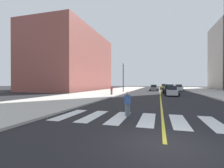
# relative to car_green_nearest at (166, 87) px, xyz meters

# --- Properties ---
(ground_plane) EXTENTS (220.00, 220.00, 0.00)m
(ground_plane) POSITION_rel_car_green_nearest_xyz_m (-1.98, -49.65, -0.83)
(ground_plane) COLOR black
(sidewalk_kerb_west) EXTENTS (10.00, 120.00, 0.15)m
(sidewalk_kerb_west) POSITION_rel_car_green_nearest_xyz_m (-14.18, -29.65, -0.76)
(sidewalk_kerb_west) COLOR #B2ADA3
(sidewalk_kerb_west) RESTS_ON ground
(crosswalk_paint) EXTENTS (13.50, 4.00, 0.01)m
(crosswalk_paint) POSITION_rel_car_green_nearest_xyz_m (-1.98, -45.65, -0.83)
(crosswalk_paint) COLOR silver
(crosswalk_paint) RESTS_ON ground
(lane_divider_paint) EXTENTS (0.16, 80.00, 0.01)m
(lane_divider_paint) POSITION_rel_car_green_nearest_xyz_m (-1.98, -9.65, -0.83)
(lane_divider_paint) COLOR yellow
(lane_divider_paint) RESTS_ON ground
(low_rise_brick_west) EXTENTS (16.00, 32.00, 18.12)m
(low_rise_brick_west) POSITION_rel_car_green_nearest_xyz_m (-28.77, -8.83, 8.22)
(low_rise_brick_west) COLOR #904B42
(low_rise_brick_west) RESTS_ON ground
(car_green_nearest) EXTENTS (2.56, 4.04, 1.78)m
(car_green_nearest) POSITION_rel_car_green_nearest_xyz_m (0.00, 0.00, 0.00)
(car_green_nearest) COLOR #236B42
(car_green_nearest) RESTS_ON ground
(car_silver_second) EXTENTS (2.55, 3.99, 1.76)m
(car_silver_second) POSITION_rel_car_green_nearest_xyz_m (-0.07, -26.06, -0.01)
(car_silver_second) COLOR #B7B7BC
(car_silver_second) RESTS_ON ground
(car_white_third) EXTENTS (2.57, 4.09, 1.82)m
(car_white_third) POSITION_rel_car_green_nearest_xyz_m (3.02, -7.28, 0.01)
(car_white_third) COLOR silver
(car_white_third) RESTS_ON ground
(car_gray_fourth) EXTENTS (2.45, 3.91, 1.74)m
(car_gray_fourth) POSITION_rel_car_green_nearest_xyz_m (-3.59, -8.58, -0.02)
(car_gray_fourth) COLOR slate
(car_gray_fourth) RESTS_ON ground
(car_black_fifth) EXTENTS (2.72, 4.34, 1.93)m
(car_black_fifth) POSITION_rel_car_green_nearest_xyz_m (-0.21, -20.32, 0.07)
(car_black_fifth) COLOR black
(car_black_fifth) RESTS_ON ground
(car_yellow_sixth) EXTENTS (2.71, 4.24, 1.86)m
(car_yellow_sixth) POSITION_rel_car_green_nearest_xyz_m (-0.44, 7.25, 0.04)
(car_yellow_sixth) COLOR gold
(car_yellow_sixth) RESTS_ON ground
(car_blue_seventh) EXTENTS (2.63, 4.15, 1.83)m
(car_blue_seventh) POSITION_rel_car_green_nearest_xyz_m (-0.08, -14.56, 0.02)
(car_blue_seventh) COLOR #2D479E
(car_blue_seventh) RESTS_ON ground
(pedestrian_crossing) EXTENTS (0.41, 0.41, 1.65)m
(pedestrian_crossing) POSITION_rel_car_green_nearest_xyz_m (-4.23, -45.08, 0.08)
(pedestrian_crossing) COLOR slate
(pedestrian_crossing) RESTS_ON ground
(pedestrian_walking_west) EXTENTS (0.40, 0.40, 1.63)m
(pedestrian_walking_west) POSITION_rel_car_green_nearest_xyz_m (-10.37, -27.94, 0.21)
(pedestrian_walking_west) COLOR brown
(pedestrian_walking_west) RESTS_ON sidewalk_kerb_west
(street_lamp) EXTENTS (0.44, 0.44, 6.81)m
(street_lamp) POSITION_rel_car_green_nearest_xyz_m (-10.20, -18.87, 3.37)
(street_lamp) COLOR #38383D
(street_lamp) RESTS_ON sidewalk_kerb_west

